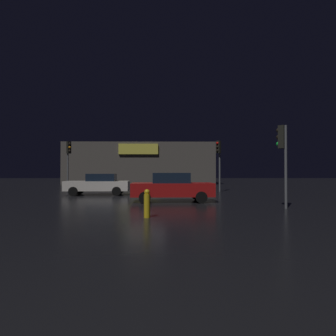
{
  "coord_description": "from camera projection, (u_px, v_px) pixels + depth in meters",
  "views": [
    {
      "loc": [
        1.17,
        -18.68,
        1.61
      ],
      "look_at": [
        1.5,
        5.47,
        1.94
      ],
      "focal_mm": 31.81,
      "sensor_mm": 36.0,
      "label": 1
    }
  ],
  "objects": [
    {
      "name": "ground_plane",
      "position": [
        145.0,
        198.0,
        18.64
      ],
      "size": [
        120.0,
        120.0,
        0.0
      ],
      "primitive_type": "plane",
      "color": "black"
    },
    {
      "name": "store_building",
      "position": [
        141.0,
        164.0,
        42.84
      ],
      "size": [
        19.97,
        9.55,
        5.54
      ],
      "color": "#4C4742",
      "rests_on": "ground"
    },
    {
      "name": "traffic_signal_main",
      "position": [
        283.0,
        146.0,
        13.17
      ],
      "size": [
        0.43,
        0.41,
        3.68
      ],
      "color": "#595B60",
      "rests_on": "ground"
    },
    {
      "name": "traffic_signal_opposite",
      "position": [
        69.0,
        155.0,
        25.14
      ],
      "size": [
        0.42,
        0.42,
        4.2
      ],
      "color": "#595B60",
      "rests_on": "ground"
    },
    {
      "name": "traffic_signal_cross_left",
      "position": [
        219.0,
        155.0,
        24.43
      ],
      "size": [
        0.42,
        0.42,
        4.18
      ],
      "color": "#595B60",
      "rests_on": "ground"
    },
    {
      "name": "car_near",
      "position": [
        172.0,
        187.0,
        16.15
      ],
      "size": [
        4.45,
        2.11,
        1.57
      ],
      "color": "#A51414",
      "rests_on": "ground"
    },
    {
      "name": "car_far",
      "position": [
        98.0,
        184.0,
        20.88
      ],
      "size": [
        4.44,
        1.99,
        1.49
      ],
      "color": "silver",
      "rests_on": "ground"
    },
    {
      "name": "fire_hydrant",
      "position": [
        147.0,
        204.0,
        10.48
      ],
      "size": [
        0.22,
        0.22,
        1.0
      ],
      "color": "gold",
      "rests_on": "ground"
    }
  ]
}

